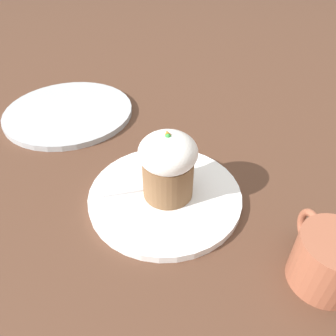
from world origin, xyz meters
TOP-DOWN VIEW (x-y plane):
  - ground_plane at (0.00, 0.00)m, footprint 4.00×4.00m
  - dessert_plate at (0.00, 0.00)m, footprint 0.25×0.25m
  - carrot_cake at (-0.00, -0.01)m, footprint 0.09×0.09m
  - spoon at (0.01, 0.02)m, footprint 0.04×0.12m
  - coffee_cup at (-0.17, -0.18)m, footprint 0.12×0.09m
  - side_plate at (0.30, 0.18)m, footprint 0.29×0.29m

SIDE VIEW (x-z plane):
  - ground_plane at x=0.00m, z-range 0.00..0.00m
  - side_plate at x=0.30m, z-range 0.00..0.01m
  - dessert_plate at x=0.00m, z-range 0.00..0.01m
  - spoon at x=0.01m, z-range 0.01..0.02m
  - coffee_cup at x=-0.17m, z-range 0.00..0.08m
  - carrot_cake at x=0.00m, z-range 0.01..0.13m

